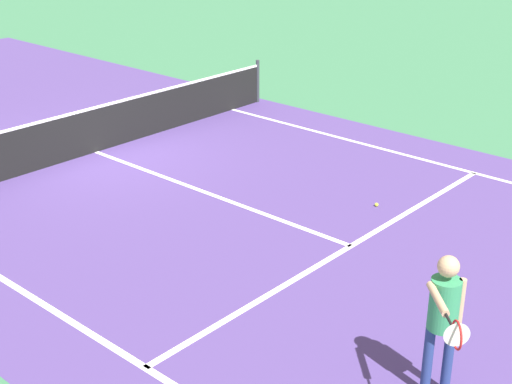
{
  "coord_description": "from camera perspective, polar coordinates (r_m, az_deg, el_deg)",
  "views": [
    {
      "loc": [
        -8.49,
        -12.02,
        5.18
      ],
      "look_at": [
        -1.14,
        -5.46,
        1.0
      ],
      "focal_mm": 51.62,
      "sensor_mm": 36.0,
      "label": 1
    }
  ],
  "objects": [
    {
      "name": "line_sideline_right",
      "position": [
        14.91,
        14.99,
        1.86
      ],
      "size": [
        0.1,
        11.89,
        0.01
      ],
      "primitive_type": "cube",
      "color": "white",
      "rests_on": "ground_plane"
    },
    {
      "name": "tennis_ball_mid_court",
      "position": [
        12.84,
        9.32,
        -0.97
      ],
      "size": [
        0.07,
        0.07,
        0.07
      ],
      "primitive_type": "sphere",
      "color": "#CCE033",
      "rests_on": "ground_plane"
    },
    {
      "name": "player_near",
      "position": [
        7.99,
        14.36,
        -8.97
      ],
      "size": [
        1.04,
        0.79,
        1.68
      ],
      "color": "navy",
      "rests_on": "ground_plane"
    },
    {
      "name": "line_service_near",
      "position": [
        11.42,
        7.36,
        -4.17
      ],
      "size": [
        8.22,
        0.1,
        0.01
      ],
      "primitive_type": "cube",
      "color": "white",
      "rests_on": "ground_plane"
    },
    {
      "name": "line_center_service",
      "position": [
        13.29,
        -4.01,
        0.01
      ],
      "size": [
        0.1,
        6.4,
        0.01
      ],
      "primitive_type": "cube",
      "color": "white",
      "rests_on": "ground_plane"
    },
    {
      "name": "net",
      "position": [
        15.44,
        -12.45,
        4.76
      ],
      "size": [
        10.18,
        0.09,
        1.07
      ],
      "color": "#33383D",
      "rests_on": "ground_plane"
    },
    {
      "name": "court_surface_inbounds",
      "position": [
        15.6,
        -12.29,
        3.05
      ],
      "size": [
        10.62,
        24.4,
        0.0
      ],
      "primitive_type": "cube",
      "color": "#4C387A",
      "rests_on": "ground_plane"
    },
    {
      "name": "line_sideline_left",
      "position": [
        9.1,
        -10.46,
        -12.1
      ],
      "size": [
        0.1,
        11.89,
        0.01
      ],
      "primitive_type": "cube",
      "color": "white",
      "rests_on": "ground_plane"
    },
    {
      "name": "ground_plane",
      "position": [
        15.6,
        -12.29,
        3.05
      ],
      "size": [
        60.0,
        60.0,
        0.0
      ],
      "primitive_type": "plane",
      "color": "#38724C"
    }
  ]
}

